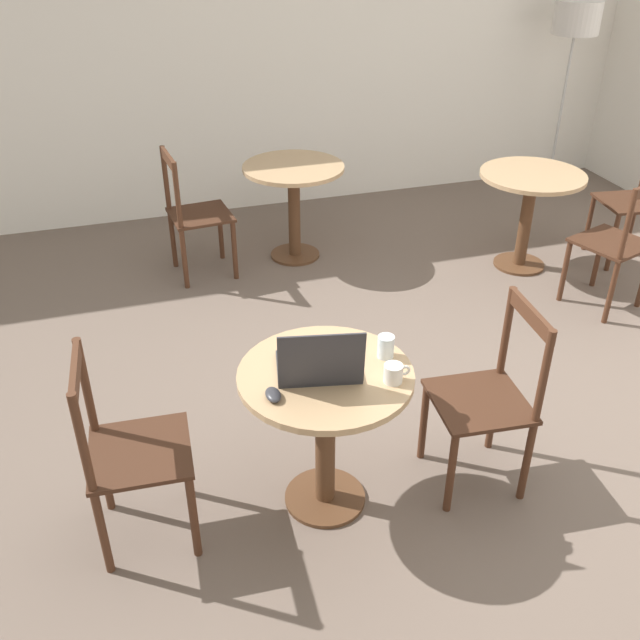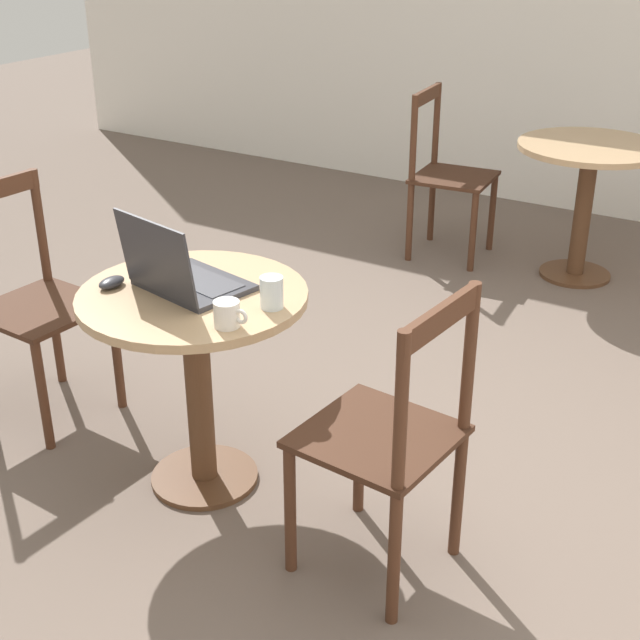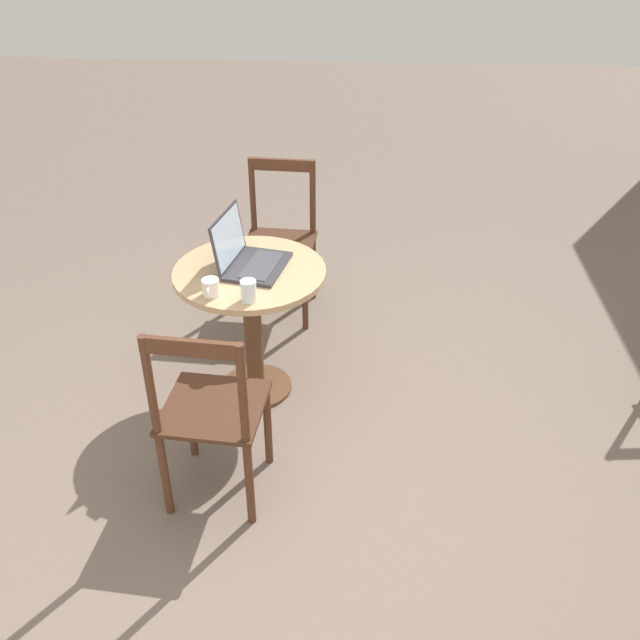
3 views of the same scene
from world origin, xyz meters
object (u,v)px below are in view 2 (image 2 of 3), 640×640
at_px(cafe_table_far, 587,177).
at_px(chair_near_right, 390,440).
at_px(cafe_table_near, 196,340).
at_px(laptop, 182,276).
at_px(mouse, 112,282).
at_px(chair_far_left, 447,176).
at_px(mug, 227,314).
at_px(chair_near_left, 34,305).
at_px(drinking_glass, 272,292).

xyz_separation_m(cafe_table_far, chair_near_right, (0.20, -2.57, -0.09)).
xyz_separation_m(cafe_table_near, laptop, (-0.03, -0.01, 0.22)).
bearing_deg(laptop, mouse, -156.65).
distance_m(cafe_table_near, chair_near_right, 0.76).
xyz_separation_m(chair_far_left, mug, (0.45, -2.58, 0.30)).
xyz_separation_m(cafe_table_near, chair_near_left, (-0.83, 0.05, -0.09)).
bearing_deg(cafe_table_near, chair_far_left, 94.72).
height_order(cafe_table_far, drinking_glass, drinking_glass).
bearing_deg(cafe_table_far, chair_near_right, -85.46).
bearing_deg(mug, cafe_table_far, 83.46).
relative_size(chair_near_left, laptop, 2.33).
bearing_deg(chair_far_left, chair_near_right, -69.12).
bearing_deg(cafe_table_near, drinking_glass, 7.98).
distance_m(chair_near_left, mouse, 0.66).
distance_m(laptop, mug, 0.31).
xyz_separation_m(chair_near_right, mouse, (-1.00, -0.04, 0.28)).
relative_size(chair_far_left, mug, 8.11).
height_order(mouse, mug, mug).
relative_size(cafe_table_near, drinking_glass, 7.37).
bearing_deg(chair_near_left, cafe_table_far, 60.75).
height_order(chair_near_left, laptop, laptop).
xyz_separation_m(laptop, drinking_glass, (0.31, 0.05, -0.00)).
xyz_separation_m(mouse, drinking_glass, (0.53, 0.14, 0.03)).
xyz_separation_m(chair_near_left, drinking_glass, (1.11, -0.01, 0.31)).
distance_m(cafe_table_far, mug, 2.67).
xyz_separation_m(chair_near_left, laptop, (0.80, -0.06, 0.32)).
distance_m(chair_near_left, chair_far_left, 2.47).
height_order(chair_near_right, laptop, laptop).
bearing_deg(cafe_table_near, mouse, -157.78).
relative_size(chair_near_left, chair_far_left, 1.00).
bearing_deg(chair_far_left, cafe_table_far, 5.50).
relative_size(chair_near_right, drinking_glass, 9.17).
xyz_separation_m(laptop, mouse, (-0.22, -0.09, -0.04)).
bearing_deg(mug, mouse, 175.77).
bearing_deg(mouse, cafe_table_far, 73.02).
xyz_separation_m(cafe_table_far, mug, (-0.30, -2.65, 0.21)).
height_order(cafe_table_near, mug, mug).
distance_m(chair_near_right, mouse, 1.04).
bearing_deg(laptop, chair_near_right, -4.22).
xyz_separation_m(chair_far_left, drinking_glass, (0.48, -2.40, 0.31)).
bearing_deg(chair_near_left, mug, -9.93).
bearing_deg(cafe_table_far, chair_near_left, -119.25).
bearing_deg(cafe_table_far, mouse, -106.98).
distance_m(cafe_table_far, chair_near_right, 2.58).
relative_size(mug, drinking_glass, 1.13).
relative_size(cafe_table_far, chair_far_left, 0.80).
xyz_separation_m(chair_near_left, mug, (1.07, -0.19, 0.30)).
distance_m(cafe_table_far, laptop, 2.59).
relative_size(chair_near_right, mug, 8.11).
bearing_deg(laptop, chair_near_left, 175.88).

